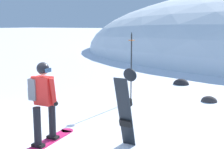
{
  "coord_description": "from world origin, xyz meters",
  "views": [
    {
      "loc": [
        4.24,
        -4.18,
        2.46
      ],
      "look_at": [
        0.08,
        3.11,
        1.0
      ],
      "focal_mm": 46.61,
      "sensor_mm": 36.0,
      "label": 1
    }
  ],
  "objects_px": {
    "rock_mid": "(181,84)",
    "rock_small": "(209,102)",
    "spare_snowboard": "(126,109)",
    "snowboarder_main": "(43,101)",
    "piste_marker_near": "(131,63)"
  },
  "relations": [
    {
      "from": "rock_mid",
      "to": "spare_snowboard",
      "type": "bearing_deg",
      "value": -82.92
    },
    {
      "from": "spare_snowboard",
      "to": "piste_marker_near",
      "type": "distance_m",
      "value": 3.53
    },
    {
      "from": "snowboarder_main",
      "to": "piste_marker_near",
      "type": "height_order",
      "value": "piste_marker_near"
    },
    {
      "from": "snowboarder_main",
      "to": "rock_small",
      "type": "height_order",
      "value": "snowboarder_main"
    },
    {
      "from": "rock_mid",
      "to": "rock_small",
      "type": "xyz_separation_m",
      "value": [
        1.57,
        -2.22,
        0.0
      ]
    },
    {
      "from": "piste_marker_near",
      "to": "rock_mid",
      "type": "relative_size",
      "value": 3.42
    },
    {
      "from": "piste_marker_near",
      "to": "rock_mid",
      "type": "distance_m",
      "value": 3.77
    },
    {
      "from": "spare_snowboard",
      "to": "rock_mid",
      "type": "height_order",
      "value": "spare_snowboard"
    },
    {
      "from": "spare_snowboard",
      "to": "rock_small",
      "type": "xyz_separation_m",
      "value": [
        0.74,
        4.47,
        -0.81
      ]
    },
    {
      "from": "snowboarder_main",
      "to": "piste_marker_near",
      "type": "xyz_separation_m",
      "value": [
        0.13,
        3.85,
        0.34
      ]
    },
    {
      "from": "snowboarder_main",
      "to": "rock_mid",
      "type": "distance_m",
      "value": 7.44
    },
    {
      "from": "snowboarder_main",
      "to": "rock_mid",
      "type": "height_order",
      "value": "snowboarder_main"
    },
    {
      "from": "rock_mid",
      "to": "rock_small",
      "type": "relative_size",
      "value": 1.28
    },
    {
      "from": "piste_marker_near",
      "to": "rock_small",
      "type": "xyz_separation_m",
      "value": [
        2.18,
        1.28,
        -1.26
      ]
    },
    {
      "from": "piste_marker_near",
      "to": "snowboarder_main",
      "type": "bearing_deg",
      "value": -91.87
    }
  ]
}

